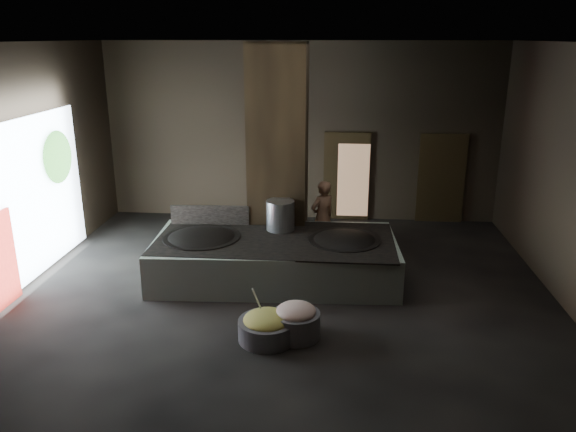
# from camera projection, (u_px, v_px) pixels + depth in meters

# --- Properties ---
(floor) EXTENTS (10.00, 9.00, 0.10)m
(floor) POSITION_uv_depth(u_px,v_px,m) (284.00, 291.00, 10.70)
(floor) COLOR black
(floor) RESTS_ON ground
(ceiling) EXTENTS (10.00, 9.00, 0.10)m
(ceiling) POSITION_uv_depth(u_px,v_px,m) (284.00, 39.00, 9.30)
(ceiling) COLOR black
(ceiling) RESTS_ON back_wall
(back_wall) EXTENTS (10.00, 0.10, 4.50)m
(back_wall) POSITION_uv_depth(u_px,v_px,m) (301.00, 132.00, 14.32)
(back_wall) COLOR black
(back_wall) RESTS_ON ground
(front_wall) EXTENTS (10.00, 0.10, 4.50)m
(front_wall) POSITION_uv_depth(u_px,v_px,m) (243.00, 279.00, 5.69)
(front_wall) COLOR black
(front_wall) RESTS_ON ground
(left_wall) EXTENTS (0.10, 9.00, 4.50)m
(left_wall) POSITION_uv_depth(u_px,v_px,m) (14.00, 169.00, 10.41)
(left_wall) COLOR black
(left_wall) RESTS_ON ground
(pillar) EXTENTS (1.20, 1.20, 4.50)m
(pillar) POSITION_uv_depth(u_px,v_px,m) (278.00, 153.00, 11.83)
(pillar) COLOR black
(pillar) RESTS_ON ground
(hearth_platform) EXTENTS (4.81, 2.46, 0.82)m
(hearth_platform) POSITION_uv_depth(u_px,v_px,m) (275.00, 258.00, 11.07)
(hearth_platform) COLOR beige
(hearth_platform) RESTS_ON ground
(platform_cap) EXTENTS (4.61, 2.21, 0.03)m
(platform_cap) POSITION_uv_depth(u_px,v_px,m) (275.00, 239.00, 10.95)
(platform_cap) COLOR black
(platform_cap) RESTS_ON hearth_platform
(wok_left) EXTENTS (1.48, 1.48, 0.41)m
(wok_left) POSITION_uv_depth(u_px,v_px,m) (202.00, 241.00, 11.04)
(wok_left) COLOR black
(wok_left) RESTS_ON hearth_platform
(wok_left_rim) EXTENTS (1.52, 1.52, 0.05)m
(wok_left_rim) POSITION_uv_depth(u_px,v_px,m) (201.00, 238.00, 11.02)
(wok_left_rim) COLOR black
(wok_left_rim) RESTS_ON hearth_platform
(wok_right) EXTENTS (1.38, 1.38, 0.39)m
(wok_right) POSITION_uv_depth(u_px,v_px,m) (344.00, 243.00, 10.91)
(wok_right) COLOR black
(wok_right) RESTS_ON hearth_platform
(wok_right_rim) EXTENTS (1.41, 1.41, 0.05)m
(wok_right_rim) POSITION_uv_depth(u_px,v_px,m) (344.00, 240.00, 10.88)
(wok_right_rim) COLOR black
(wok_right_rim) RESTS_ON hearth_platform
(stock_pot) EXTENTS (0.57, 0.57, 0.61)m
(stock_pot) POSITION_uv_depth(u_px,v_px,m) (280.00, 215.00, 11.37)
(stock_pot) COLOR #B2B7BA
(stock_pot) RESTS_ON hearth_platform
(splash_guard) EXTENTS (1.64, 0.14, 0.41)m
(splash_guard) POSITION_uv_depth(u_px,v_px,m) (210.00, 215.00, 11.71)
(splash_guard) COLOR black
(splash_guard) RESTS_ON hearth_platform
(cook) EXTENTS (0.71, 0.67, 1.64)m
(cook) POSITION_uv_depth(u_px,v_px,m) (322.00, 217.00, 12.26)
(cook) COLOR #9A6B4E
(cook) RESTS_ON ground
(veg_basin) EXTENTS (0.93, 0.93, 0.34)m
(veg_basin) POSITION_uv_depth(u_px,v_px,m) (267.00, 330.00, 8.87)
(veg_basin) COLOR slate
(veg_basin) RESTS_ON ground
(veg_fill) EXTENTS (0.75, 0.75, 0.23)m
(veg_fill) POSITION_uv_depth(u_px,v_px,m) (267.00, 319.00, 8.81)
(veg_fill) COLOR #85A951
(veg_fill) RESTS_ON veg_basin
(ladle) EXTENTS (0.17, 0.34, 0.65)m
(ladle) POSITION_uv_depth(u_px,v_px,m) (259.00, 303.00, 8.90)
(ladle) COLOR #B2B7BA
(ladle) RESTS_ON veg_basin
(meat_basin) EXTENTS (0.80, 0.80, 0.42)m
(meat_basin) POSITION_uv_depth(u_px,v_px,m) (296.00, 325.00, 8.94)
(meat_basin) COLOR slate
(meat_basin) RESTS_ON ground
(meat_fill) EXTENTS (0.64, 0.64, 0.24)m
(meat_fill) POSITION_uv_depth(u_px,v_px,m) (296.00, 311.00, 8.87)
(meat_fill) COLOR tan
(meat_fill) RESTS_ON meat_basin
(doorway_near) EXTENTS (1.18, 0.08, 2.38)m
(doorway_near) POSITION_uv_depth(u_px,v_px,m) (346.00, 178.00, 14.48)
(doorway_near) COLOR black
(doorway_near) RESTS_ON ground
(doorway_near_glow) EXTENTS (0.81, 0.04, 1.91)m
(doorway_near_glow) POSITION_uv_depth(u_px,v_px,m) (353.00, 180.00, 14.45)
(doorway_near_glow) COLOR #8C6647
(doorway_near_glow) RESTS_ON ground
(doorway_far) EXTENTS (1.18, 0.08, 2.38)m
(doorway_far) POSITION_uv_depth(u_px,v_px,m) (441.00, 180.00, 14.28)
(doorway_far) COLOR black
(doorway_far) RESTS_ON ground
(doorway_far_glow) EXTENTS (0.88, 0.04, 2.08)m
(doorway_far_glow) POSITION_uv_depth(u_px,v_px,m) (451.00, 181.00, 14.37)
(doorway_far_glow) COLOR #8C6647
(doorway_far_glow) RESTS_ON ground
(left_opening) EXTENTS (0.04, 4.20, 3.10)m
(left_opening) POSITION_uv_depth(u_px,v_px,m) (30.00, 199.00, 10.80)
(left_opening) COLOR white
(left_opening) RESTS_ON ground
(pavilion_sliver) EXTENTS (0.05, 0.90, 1.70)m
(pavilion_sliver) POSITION_uv_depth(u_px,v_px,m) (0.00, 261.00, 9.79)
(pavilion_sliver) COLOR maroon
(pavilion_sliver) RESTS_ON ground
(tree_silhouette) EXTENTS (0.28, 1.10, 1.10)m
(tree_silhouette) POSITION_uv_depth(u_px,v_px,m) (58.00, 157.00, 11.65)
(tree_silhouette) COLOR #194714
(tree_silhouette) RESTS_ON left_opening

